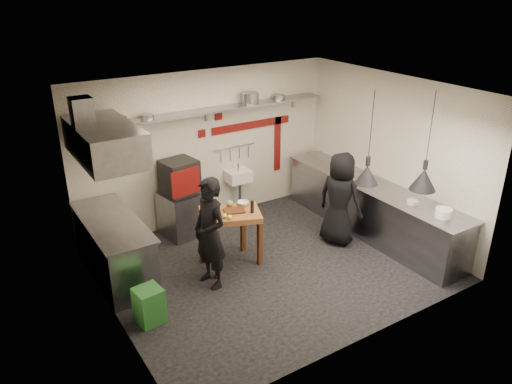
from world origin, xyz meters
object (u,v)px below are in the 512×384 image
prep_table (231,238)px  chef_left (210,234)px  chef_right (340,199)px  green_bin (149,305)px  combi_oven (179,176)px  oven_stand (184,213)px

prep_table → chef_left: bearing=-125.6°
prep_table → chef_right: 1.99m
chef_left → chef_right: chef_left is taller
green_bin → prep_table: bearing=22.8°
chef_right → green_bin: bearing=76.5°
chef_left → chef_right: size_ratio=1.05×
combi_oven → chef_right: size_ratio=0.36×
combi_oven → chef_left: (-0.31, -1.73, -0.24)m
oven_stand → combi_oven: size_ratio=1.38×
prep_table → chef_right: (1.93, -0.35, 0.35)m
green_bin → chef_left: size_ratio=0.29×
prep_table → chef_right: size_ratio=0.57×
prep_table → chef_right: chef_right is taller
chef_left → oven_stand: bearing=159.8°
oven_stand → chef_left: chef_left is taller
combi_oven → chef_right: 2.77m
combi_oven → prep_table: (0.22, -1.38, -0.63)m
chef_right → oven_stand: bearing=32.2°
green_bin → chef_right: size_ratio=0.31×
combi_oven → green_bin: combi_oven is taller
oven_stand → prep_table: 1.37m
oven_stand → chef_left: (-0.34, -1.70, 0.45)m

